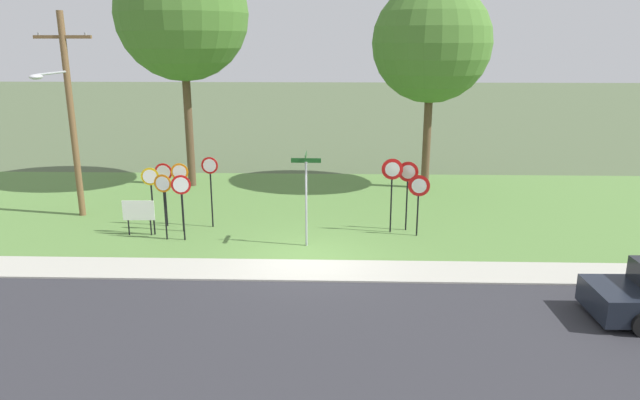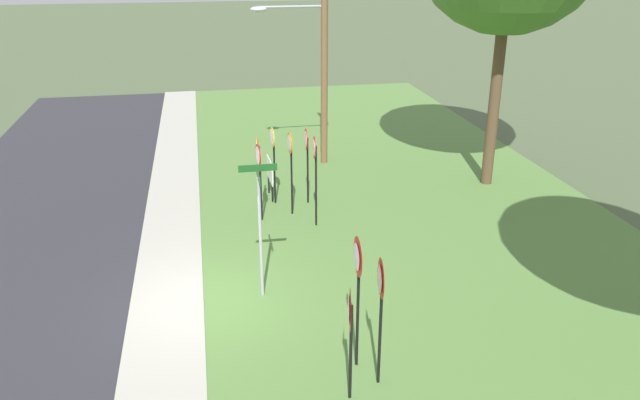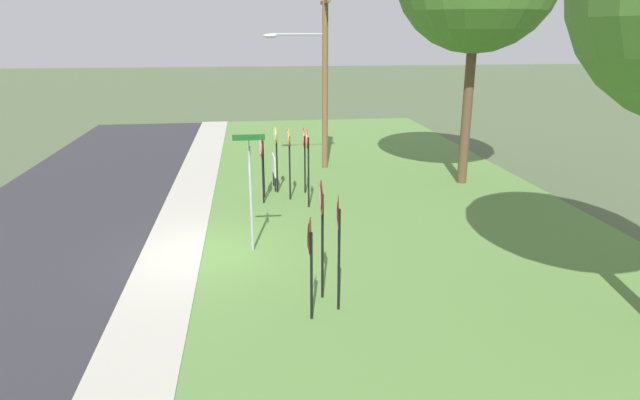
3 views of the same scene
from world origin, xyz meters
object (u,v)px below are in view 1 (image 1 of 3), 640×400
Objects in this scene: stop_sign_near_left at (180,183)px; oak_tree_left at (182,14)px; utility_pole at (68,109)px; stop_sign_center_tall at (182,194)px; stop_sign_far_right at (151,187)px; oak_tree_right at (432,43)px; stop_sign_far_left at (164,181)px; yield_sign_near_left at (419,191)px; yield_sign_far_left at (392,178)px; stop_sign_near_right at (164,194)px; yield_sign_near_right at (408,180)px; notice_board at (139,212)px; street_name_post at (306,192)px; stop_sign_far_center at (210,178)px.

oak_tree_left reaches higher than stop_sign_near_left.
utility_pole is (-4.45, 1.67, 2.39)m from stop_sign_near_left.
stop_sign_center_tall is at bearing -78.00° from oak_tree_left.
oak_tree_right reaches higher than stop_sign_far_right.
stop_sign_far_left is 0.22× the size of oak_tree_left.
stop_sign_far_left is at bearing -174.16° from yield_sign_near_left.
oak_tree_left reaches higher than yield_sign_far_left.
stop_sign_near_right is 0.76m from stop_sign_far_right.
utility_pole is at bearing -178.53° from yield_sign_near_right.
notice_board is 0.12× the size of oak_tree_left.
notice_board is at bearing -167.60° from yield_sign_near_left.
yield_sign_near_left is (9.16, 0.17, -0.10)m from stop_sign_far_right.
street_name_post reaches higher than stop_sign_near_left.
stop_sign_near_right is at bearing -114.02° from stop_sign_near_left.
notice_board is at bearing -174.32° from yield_sign_far_left.
oak_tree_right reaches higher than yield_sign_near_left.
stop_sign_near_left is 0.23× the size of oak_tree_left.
yield_sign_far_left is at bearing -1.90° from stop_sign_far_right.
stop_sign_near_left is at bearing -35.19° from stop_sign_far_left.
stop_sign_far_center is at bearing 21.24° from notice_board.
stop_sign_far_center is 1.08× the size of stop_sign_far_right.
stop_sign_center_tall is 9.92m from oak_tree_left.
oak_tree_left is 10.92m from oak_tree_right.
stop_sign_near_right is 9.81m from oak_tree_left.
stop_sign_far_left is 8.62m from oak_tree_left.
stop_sign_far_center is at bearing 21.29° from stop_sign_far_right.
stop_sign_near_left is 1.09× the size of stop_sign_near_right.
oak_tree_right is (10.85, -0.12, -1.23)m from oak_tree_left.
notice_board is at bearing -152.51° from stop_sign_far_center.
stop_sign_far_center is at bearing 60.15° from stop_sign_center_tall.
street_name_post is at bearing -54.27° from oak_tree_left.
yield_sign_near_left is at bearing -36.05° from oak_tree_left.
stop_sign_far_left is 1.50m from notice_board.
notice_board is at bearing 158.17° from stop_sign_center_tall.
yield_sign_near_right is 2.00× the size of notice_board.
stop_sign_far_left is at bearing -16.13° from utility_pole.
stop_sign_far_right is at bearing -167.91° from yield_sign_near_left.
stop_sign_center_tall is at bearing -29.71° from stop_sign_far_right.
notice_board is at bearing -165.01° from stop_sign_near_left.
stop_sign_far_center is 0.98× the size of yield_sign_far_left.
utility_pole reaches higher than stop_sign_near_right.
yield_sign_far_left is 12.34m from oak_tree_left.
oak_tree_right is at bearing 33.49° from stop_sign_center_tall.
stop_sign_far_left is (-0.41, 1.48, 0.06)m from stop_sign_near_right.
yield_sign_far_left is 0.35× the size of utility_pole.
yield_sign_far_left is 0.25× the size of oak_tree_left.
oak_tree_right is at bearing 83.36° from yield_sign_near_right.
yield_sign_near_right is 12.68m from oak_tree_left.
yield_sign_far_left is at bearing 16.04° from stop_sign_near_right.
street_name_post is at bearing -15.26° from stop_sign_far_right.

